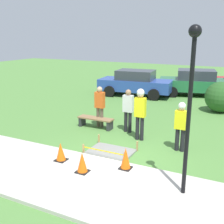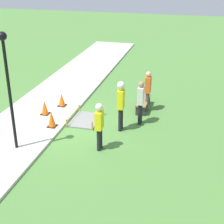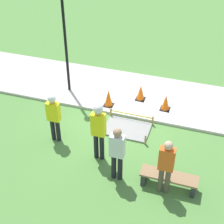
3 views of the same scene
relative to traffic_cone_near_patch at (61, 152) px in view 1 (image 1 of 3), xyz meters
The scene contains 15 objects.
ground_plane 1.67m from the traffic_cone_near_patch, 28.82° to the left, with size 60.00×60.00×0.00m, color #51843D.
sidewalk 1.62m from the traffic_cone_near_patch, 26.32° to the right, with size 28.00×2.97×0.10m.
wet_concrete_patch 1.76m from the traffic_cone_near_patch, 54.85° to the left, with size 1.54×1.09×0.35m.
traffic_cone_near_patch is the anchor object (origin of this frame).
traffic_cone_far_patch 1.05m from the traffic_cone_near_patch, 19.22° to the right, with size 0.34×0.34×0.59m.
traffic_cone_sidewalk_edge 2.03m from the traffic_cone_near_patch, 11.22° to the left, with size 0.34×0.34×0.64m.
park_bench 3.55m from the traffic_cone_near_patch, 102.41° to the left, with size 1.55×0.44×0.45m.
worker_supervisor 3.39m from the traffic_cone_near_patch, 64.43° to the left, with size 0.40×0.28×1.96m.
worker_assistant 4.03m from the traffic_cone_near_patch, 40.78° to the left, with size 0.40×0.25×1.71m.
bystander_in_orange_shirt 3.77m from the traffic_cone_near_patch, 100.19° to the left, with size 0.40×0.23×1.75m.
bystander_in_gray_shirt 3.70m from the traffic_cone_near_patch, 79.35° to the left, with size 0.40×0.23×1.76m.
lamppost_near 4.42m from the traffic_cone_near_patch, ahead, with size 0.28×0.28×3.94m.
parked_car_green 12.31m from the traffic_cone_near_patch, 81.91° to the left, with size 4.96×2.96×1.66m.
parked_car_blue 10.45m from the traffic_cone_near_patch, 99.49° to the left, with size 4.77×2.41×1.66m.
shrub_rounded_mid 9.28m from the traffic_cone_near_patch, 66.85° to the left, with size 1.56×1.56×1.56m.
Camera 1 is at (3.53, -7.16, 3.83)m, focal length 45.00 mm.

